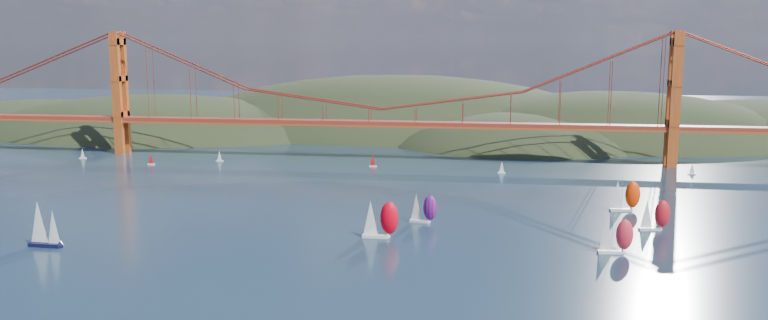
{
  "coord_description": "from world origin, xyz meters",
  "views": [
    {
      "loc": [
        50.52,
        -137.07,
        51.28
      ],
      "look_at": [
        15.2,
        90.0,
        14.36
      ],
      "focal_mm": 35.0,
      "sensor_mm": 36.0,
      "label": 1
    }
  ],
  "objects_px": {
    "sloop_navy": "(43,224)",
    "racer_2": "(654,214)",
    "racer_rwb": "(423,208)",
    "racer_1": "(615,235)",
    "racer_3": "(625,195)",
    "racer_0": "(379,219)"
  },
  "relations": [
    {
      "from": "racer_rwb",
      "to": "racer_1",
      "type": "bearing_deg",
      "value": -13.07
    },
    {
      "from": "sloop_navy",
      "to": "racer_0",
      "type": "height_order",
      "value": "sloop_navy"
    },
    {
      "from": "sloop_navy",
      "to": "racer_rwb",
      "type": "xyz_separation_m",
      "value": [
        91.33,
        39.53,
        -1.44
      ]
    },
    {
      "from": "racer_0",
      "to": "racer_3",
      "type": "height_order",
      "value": "racer_0"
    },
    {
      "from": "racer_1",
      "to": "racer_rwb",
      "type": "height_order",
      "value": "racer_1"
    },
    {
      "from": "racer_2",
      "to": "racer_rwb",
      "type": "height_order",
      "value": "racer_2"
    },
    {
      "from": "racer_2",
      "to": "racer_rwb",
      "type": "bearing_deg",
      "value": 171.19
    },
    {
      "from": "racer_0",
      "to": "racer_2",
      "type": "relative_size",
      "value": 1.15
    },
    {
      "from": "racer_3",
      "to": "sloop_navy",
      "type": "bearing_deg",
      "value": -167.2
    },
    {
      "from": "racer_0",
      "to": "racer_rwb",
      "type": "xyz_separation_m",
      "value": [
        9.49,
        18.21,
        -0.88
      ]
    },
    {
      "from": "racer_1",
      "to": "racer_2",
      "type": "relative_size",
      "value": 1.01
    },
    {
      "from": "racer_1",
      "to": "racer_rwb",
      "type": "distance_m",
      "value": 54.68
    },
    {
      "from": "sloop_navy",
      "to": "racer_2",
      "type": "relative_size",
      "value": 1.37
    },
    {
      "from": "racer_2",
      "to": "racer_3",
      "type": "height_order",
      "value": "racer_3"
    },
    {
      "from": "racer_2",
      "to": "racer_3",
      "type": "xyz_separation_m",
      "value": [
        -4.19,
        22.95,
        0.43
      ]
    },
    {
      "from": "racer_2",
      "to": "racer_rwb",
      "type": "relative_size",
      "value": 1.04
    },
    {
      "from": "sloop_navy",
      "to": "racer_0",
      "type": "bearing_deg",
      "value": 15.96
    },
    {
      "from": "racer_3",
      "to": "racer_1",
      "type": "bearing_deg",
      "value": -111.5
    },
    {
      "from": "sloop_navy",
      "to": "racer_rwb",
      "type": "distance_m",
      "value": 99.53
    },
    {
      "from": "racer_0",
      "to": "racer_2",
      "type": "bearing_deg",
      "value": 14.21
    },
    {
      "from": "racer_0",
      "to": "racer_1",
      "type": "xyz_separation_m",
      "value": [
        58.76,
        -5.51,
        -0.63
      ]
    },
    {
      "from": "racer_0",
      "to": "racer_1",
      "type": "distance_m",
      "value": 59.02
    }
  ]
}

